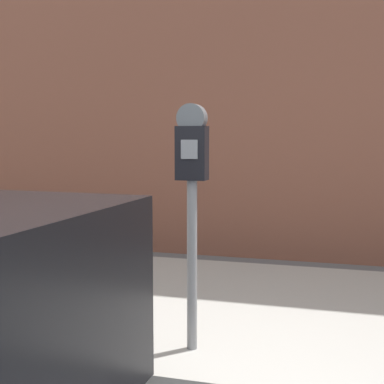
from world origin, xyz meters
name	(u,v)px	position (x,y,z in m)	size (l,w,h in m)	color
sidewalk	(210,307)	(0.00, 2.20, 0.05)	(24.00, 2.80, 0.10)	#ADAAA3
parking_meter	(192,182)	(0.13, 1.23, 1.16)	(0.19, 0.12, 1.54)	gray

